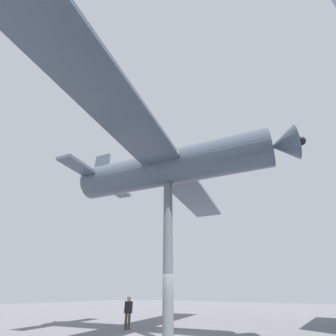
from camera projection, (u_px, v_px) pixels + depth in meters
The scene contains 3 objects.
support_pylon_central at pixel (168, 250), 10.87m from camera, with size 0.49×0.49×7.11m.
suspended_airplane at pixel (172, 167), 13.00m from camera, with size 19.85×12.94×3.05m.
visitor_person at pixel (128, 310), 12.50m from camera, with size 0.36×0.45×1.55m.
Camera 1 is at (9.28, 6.71, 1.81)m, focal length 24.00 mm.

